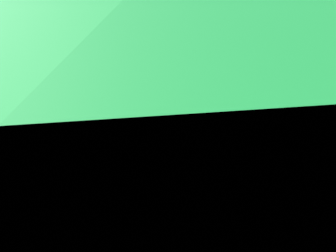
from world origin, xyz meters
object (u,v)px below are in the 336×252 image
object	(u,v)px
sedan_white	(302,137)
patio_umbrella	(287,68)
street_tree_left	(6,86)
sedan_red	(142,137)
street_tree_middle	(192,94)

from	to	relation	value
sedan_white	patio_umbrella	bearing A→B (deg)	-111.50
sedan_white	street_tree_left	size ratio (longest dim) A/B	0.98
street_tree_left	patio_umbrella	bearing A→B (deg)	-61.49
sedan_red	patio_umbrella	world-z (taller)	patio_umbrella
street_tree_middle	patio_umbrella	bearing A→B (deg)	-92.48
sedan_red	sedan_white	size ratio (longest dim) A/B	1.00
street_tree_left	patio_umbrella	world-z (taller)	street_tree_left
street_tree_middle	patio_umbrella	world-z (taller)	street_tree_middle
patio_umbrella	sedan_red	bearing A→B (deg)	97.25
street_tree_middle	patio_umbrella	size ratio (longest dim) A/B	1.17
sedan_red	street_tree_left	bearing A→B (deg)	154.71
sedan_white	street_tree_middle	size ratio (longest dim) A/B	1.04
sedan_white	sedan_red	bearing A→B (deg)	180.00
sedan_red	patio_umbrella	distance (m)	12.85
sedan_white	patio_umbrella	size ratio (longest dim) A/B	1.21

